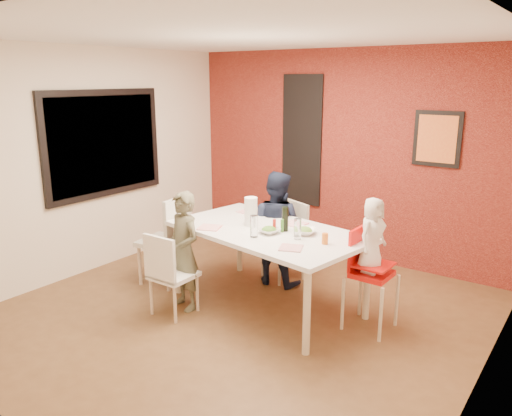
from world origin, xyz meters
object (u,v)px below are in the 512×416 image
Objects in this scene: dining_table at (267,236)px; child_far at (276,228)px; high_chair at (367,269)px; chair_far at (289,236)px; wine_bottle at (285,219)px; chair_left at (169,236)px; toddler at (372,235)px; paper_towel_roll at (251,212)px; chair_near at (168,271)px; child_near at (184,251)px.

dining_table is 0.63m from child_far.
dining_table is 2.21× the size of high_chair.
chair_far is 0.96m from wine_bottle.
chair_left reaches higher than chair_far.
chair_left is at bearing 106.78° from toddler.
paper_towel_roll is at bearing 90.26° from child_far.
child_far is 1.87× the size of toddler.
wine_bottle reaches higher than dining_table.
high_chair is at bearing -151.91° from chair_near.
high_chair is (2.27, 0.34, 0.00)m from chair_left.
child_near is at bearing 113.66° from high_chair.
child_near is at bearing -144.63° from wine_bottle.
child_far is (-0.26, 0.56, -0.10)m from dining_table.
chair_left is 3.46× the size of paper_towel_roll.
toddler is at bearing 6.60° from paper_towel_roll.
toddler is at bearing -4.85° from chair_far.
child_near reaches higher than chair_left.
child_near is 0.80m from paper_towel_roll.
child_near is at bearing 65.36° from child_far.
child_far is 5.31× the size of wine_bottle.
chair_near is 0.70× the size of child_near.
toddler is 2.84× the size of wine_bottle.
wine_bottle is 0.83× the size of paper_towel_roll.
child_far is (0.40, 1.34, 0.18)m from chair_near.
high_chair reaches higher than dining_table.
chair_near is 1.04m from paper_towel_roll.
high_chair is 1.36m from child_far.
chair_left is at bearing 99.67° from high_chair.
dining_table is 0.31m from paper_towel_roll.
chair_far is at bearing -101.99° from child_far.
high_chair is 0.94m from wine_bottle.
wine_bottle is (0.44, -0.51, 0.30)m from child_far.
toddler is 0.89m from wine_bottle.
toddler reaches higher than chair_far.
paper_towel_roll is at bearing 98.05° from high_chair.
toddler is at bearing -90.99° from high_chair.
chair_far is at bearing 124.97° from chair_left.
chair_near is 1.63m from chair_far.
child_near is 1.88m from toddler.
child_near is (-0.00, 0.24, 0.14)m from chair_near.
dining_table is 0.86m from child_near.
chair_left is at bearing 32.37° from child_far.
wine_bottle is (-0.88, -0.10, 0.03)m from toddler.
chair_near is 1.41m from child_far.
chair_left is at bearing -171.99° from dining_table.
dining_table is 1.06m from chair_near.
chair_far is 0.28m from child_far.
chair_near is 2.01m from toddler.
wine_bottle is at bearing -39.61° from chair_far.
child_far reaches higher than high_chair.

